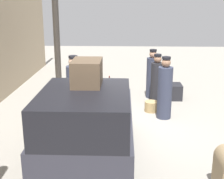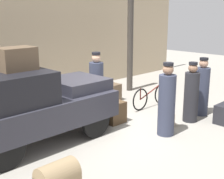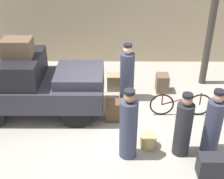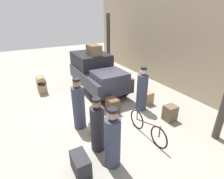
# 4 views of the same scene
# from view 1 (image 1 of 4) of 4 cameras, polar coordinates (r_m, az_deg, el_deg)

# --- Properties ---
(ground_plane) EXTENTS (30.00, 30.00, 0.00)m
(ground_plane) POSITION_cam_1_polar(r_m,az_deg,el_deg) (8.66, 1.28, -6.43)
(ground_plane) COLOR gray
(canopy_pillar_right) EXTENTS (0.23, 0.23, 3.62)m
(canopy_pillar_right) POSITION_cam_1_polar(r_m,az_deg,el_deg) (11.62, -10.03, 8.42)
(canopy_pillar_right) COLOR #38332D
(canopy_pillar_right) RESTS_ON ground
(truck) EXTENTS (3.72, 1.74, 1.75)m
(truck) POSITION_cam_1_polar(r_m,az_deg,el_deg) (6.40, -4.19, -5.52)
(truck) COLOR black
(truck) RESTS_ON ground
(bicycle) EXTENTS (1.76, 0.04, 0.74)m
(bicycle) POSITION_cam_1_polar(r_m,az_deg,el_deg) (10.58, -0.63, -0.15)
(bicycle) COLOR black
(bicycle) RESTS_ON ground
(wicker_basket) EXTENTS (0.40, 0.40, 0.32)m
(wicker_basket) POSITION_cam_1_polar(r_m,az_deg,el_deg) (9.67, 7.18, -3.09)
(wicker_basket) COLOR tan
(wicker_basket) RESTS_ON ground
(porter_lifting_near_truck) EXTENTS (0.42, 0.42, 1.80)m
(porter_lifting_near_truck) POSITION_cam_1_polar(r_m,az_deg,el_deg) (9.02, 9.63, -0.20)
(porter_lifting_near_truck) COLOR #33384C
(porter_lifting_near_truck) RESTS_ON ground
(porter_standing_middle) EXTENTS (0.41, 0.41, 1.69)m
(porter_standing_middle) POSITION_cam_1_polar(r_m,az_deg,el_deg) (10.93, 7.38, 2.48)
(porter_standing_middle) COLOR #33384C
(porter_standing_middle) RESTS_ON ground
(porter_carrying_trunk) EXTENTS (0.40, 0.40, 1.66)m
(porter_carrying_trunk) POSITION_cam_1_polar(r_m,az_deg,el_deg) (10.25, 8.19, 1.44)
(porter_carrying_trunk) COLOR #232328
(porter_carrying_trunk) RESTS_ON ground
(porter_with_bicycle) EXTENTS (0.43, 0.43, 1.80)m
(porter_with_bicycle) POSITION_cam_1_polar(r_m,az_deg,el_deg) (9.12, -6.95, 0.08)
(porter_with_bicycle) COLOR #33384C
(porter_with_bicycle) RESTS_ON ground
(suitcase_small_leather) EXTENTS (0.54, 0.39, 0.59)m
(suitcase_small_leather) POSITION_cam_1_polar(r_m,az_deg,el_deg) (8.82, 0.22, -3.95)
(suitcase_small_leather) COLOR #4C3823
(suitcase_small_leather) RESTS_ON ground
(suitcase_tan_flat) EXTENTS (0.56, 0.40, 0.53)m
(suitcase_tan_flat) POSITION_cam_1_polar(r_m,az_deg,el_deg) (9.07, -10.55, -3.85)
(suitcase_tan_flat) COLOR #937A56
(suitcase_tan_flat) RESTS_ON ground
(trunk_large_brown) EXTENTS (0.39, 0.44, 0.58)m
(trunk_large_brown) POSITION_cam_1_polar(r_m,az_deg,el_deg) (10.43, -8.23, -0.93)
(trunk_large_brown) COLOR brown
(trunk_large_brown) RESTS_ON ground
(trunk_wicker_pale) EXTENTS (0.64, 0.36, 0.52)m
(trunk_wicker_pale) POSITION_cam_1_polar(r_m,az_deg,el_deg) (11.01, 11.62, -0.35)
(trunk_wicker_pale) COLOR #232328
(trunk_wicker_pale) RESTS_ON ground
(trunk_on_truck_roof) EXTENTS (0.76, 0.54, 0.49)m
(trunk_on_truck_roof) POSITION_cam_1_polar(r_m,az_deg,el_deg) (5.91, -4.59, 3.10)
(trunk_on_truck_roof) COLOR brown
(trunk_on_truck_roof) RESTS_ON truck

